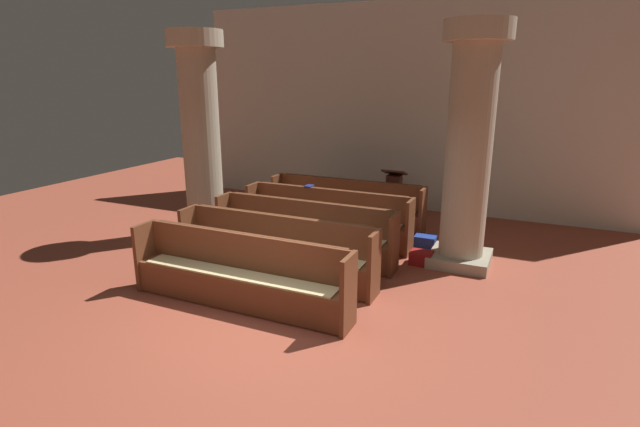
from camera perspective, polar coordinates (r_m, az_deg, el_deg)
ground_plane at (r=6.19m, az=-5.56°, el=-12.61°), size 19.20×19.20×0.00m
back_wall at (r=11.14m, az=10.20°, el=12.03°), size 10.00×0.16×4.50m
pew_row_0 at (r=9.67m, az=3.06°, el=1.19°), size 3.14×0.47×0.95m
pew_row_1 at (r=8.83m, az=0.80°, el=-0.23°), size 3.14×0.46×0.95m
pew_row_2 at (r=8.00m, az=-1.94°, el=-1.95°), size 3.14×0.46×0.95m
pew_row_3 at (r=7.21m, az=-5.30°, el=-4.04°), size 3.14×0.47×0.95m
pew_row_4 at (r=6.45m, az=-9.50°, el=-6.62°), size 3.14×0.46×0.95m
pillar_aisle_side at (r=7.79m, az=17.09°, el=7.72°), size 1.00×1.00×3.72m
pillar_far_side at (r=9.37m, az=-13.80°, el=9.22°), size 1.00×1.00×3.72m
lectern at (r=10.37m, az=8.60°, el=1.77°), size 0.48×0.45×1.08m
hymn_book at (r=9.05m, az=-1.28°, el=3.24°), size 0.13×0.20×0.03m
kneeler_box_red at (r=8.07m, az=11.79°, el=-5.10°), size 0.35×0.30×0.21m
kneeler_box_blue at (r=8.88m, az=12.25°, el=-3.18°), size 0.37×0.29×0.20m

